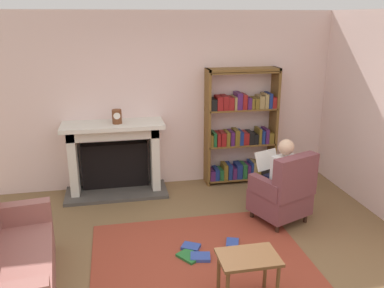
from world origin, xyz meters
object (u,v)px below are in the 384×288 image
Objects in this scene: bookshelf at (241,130)px; side_table at (248,264)px; sofa_floral at (7,269)px; seated_reader at (278,176)px; mantel_clock at (117,117)px; fireplace at (115,155)px; armchair_reading at (284,192)px.

side_table is at bearing -106.19° from bookshelf.
sofa_floral reaches higher than side_table.
bookshelf reaches higher than seated_reader.
sofa_floral is 3.17× the size of side_table.
bookshelf is at bearing 4.00° from mantel_clock.
fireplace is 2.58m from armchair_reading.
bookshelf reaches higher than sofa_floral.
fireplace is at bearing 123.02° from mantel_clock.
mantel_clock is 0.11× the size of bookshelf.
bookshelf is 1.55m from armchair_reading.
sofa_floral is (-1.05, -2.36, -0.27)m from fireplace.
fireplace is at bearing -179.04° from bookshelf.
fireplace is at bearing 112.18° from side_table.
armchair_reading is 0.85× the size of seated_reader.
armchair_reading reaches higher than side_table.
armchair_reading reaches higher than sofa_floral.
fireplace reaches higher than sofa_floral.
side_table is at bearing 33.76° from armchair_reading.
armchair_reading is at bearing -32.93° from mantel_clock.
fireplace is 2.73× the size of side_table.
seated_reader reaches higher than armchair_reading.
bookshelf reaches higher than fireplace.
mantel_clock reaches higher than side_table.
fireplace reaches higher than side_table.
mantel_clock is 0.37× the size of side_table.
bookshelf is at bearing -108.38° from seated_reader.
bookshelf reaches higher than mantel_clock.
armchair_reading is 3.32m from sofa_floral.
fireplace is 1.58× the size of armchair_reading.
sofa_floral is (-3.19, -0.92, -0.10)m from armchair_reading.
armchair_reading is at bearing -80.92° from sofa_floral.
seated_reader is at bearing 58.82° from side_table.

